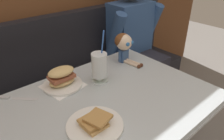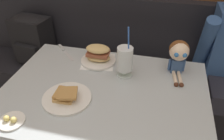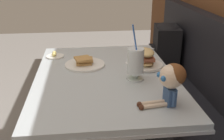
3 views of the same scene
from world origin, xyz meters
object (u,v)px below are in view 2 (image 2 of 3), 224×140
object	(u,v)px
seated_doll	(179,53)
sandwich_plate	(98,55)
milkshake_glass	(125,60)
toast_plate	(67,97)
backpack	(32,38)
butter_saucer	(11,121)
butter_knife	(63,50)

from	to	relation	value
seated_doll	sandwich_plate	bearing A→B (deg)	-179.54
milkshake_glass	seated_doll	world-z (taller)	milkshake_glass
milkshake_glass	sandwich_plate	xyz separation A→B (m)	(-0.19, 0.10, -0.06)
toast_plate	backpack	bearing A→B (deg)	130.98
sandwich_plate	seated_doll	size ratio (longest dim) A/B	1.01
toast_plate	milkshake_glass	bearing A→B (deg)	48.64
butter_saucer	toast_plate	bearing A→B (deg)	47.50
butter_saucer	butter_knife	world-z (taller)	butter_saucer
seated_doll	backpack	world-z (taller)	seated_doll
toast_plate	backpack	xyz separation A→B (m)	(-0.62, 0.72, -0.10)
toast_plate	seated_doll	bearing A→B (deg)	35.52
toast_plate	backpack	size ratio (longest dim) A/B	0.62
toast_plate	sandwich_plate	world-z (taller)	sandwich_plate
sandwich_plate	seated_doll	xyz separation A→B (m)	(0.48, 0.00, 0.08)
milkshake_glass	backpack	xyz separation A→B (m)	(-0.87, 0.44, -0.18)
butter_knife	seated_doll	size ratio (longest dim) A/B	0.81
milkshake_glass	sandwich_plate	size ratio (longest dim) A/B	1.39
sandwich_plate	butter_saucer	world-z (taller)	sandwich_plate
butter_saucer	seated_doll	size ratio (longest dim) A/B	0.53
milkshake_glass	butter_saucer	xyz separation A→B (m)	(-0.43, -0.48, -0.09)
toast_plate	sandwich_plate	distance (m)	0.38
sandwich_plate	seated_doll	bearing A→B (deg)	0.46
butter_saucer	backpack	size ratio (longest dim) A/B	0.30
backpack	butter_saucer	bearing A→B (deg)	-64.45
butter_saucer	butter_knife	size ratio (longest dim) A/B	0.66
milkshake_glass	butter_knife	distance (m)	0.51
butter_saucer	sandwich_plate	bearing A→B (deg)	67.46
sandwich_plate	butter_knife	xyz separation A→B (m)	(-0.28, 0.08, -0.04)
milkshake_glass	butter_saucer	size ratio (longest dim) A/B	2.63
milkshake_glass	butter_knife	size ratio (longest dim) A/B	1.73
milkshake_glass	butter_saucer	distance (m)	0.65
butter_saucer	backpack	bearing A→B (deg)	115.55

